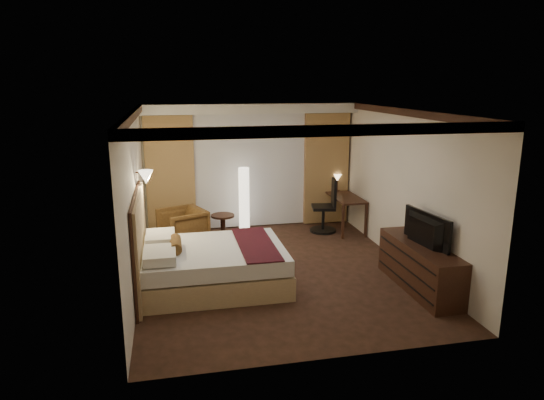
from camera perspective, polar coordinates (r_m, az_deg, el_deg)
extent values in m
cube|color=black|center=(8.34, 0.58, -8.34)|extent=(4.50, 5.50, 0.01)
cube|color=white|center=(7.74, 0.63, 10.51)|extent=(4.50, 5.50, 0.01)
cube|color=beige|center=(10.58, -2.65, 4.01)|extent=(4.50, 0.02, 2.70)
cube|color=beige|center=(7.77, -15.81, -0.07)|extent=(0.02, 5.50, 2.70)
cube|color=beige|center=(8.69, 15.24, 1.40)|extent=(0.02, 5.50, 2.70)
cube|color=white|center=(10.20, -2.49, 10.72)|extent=(4.50, 0.50, 0.20)
cube|color=silver|center=(10.52, -2.57, 3.40)|extent=(2.48, 0.04, 2.45)
cube|color=tan|center=(10.33, -11.87, 2.93)|extent=(1.00, 0.14, 2.45)
cube|color=tan|center=(10.87, 6.37, 3.67)|extent=(1.00, 0.14, 2.45)
imported|color=#4B2F16|center=(9.59, -10.48, -3.01)|extent=(0.99, 1.02, 0.82)
imported|color=black|center=(7.65, 17.13, -2.83)|extent=(0.75, 1.14, 0.14)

